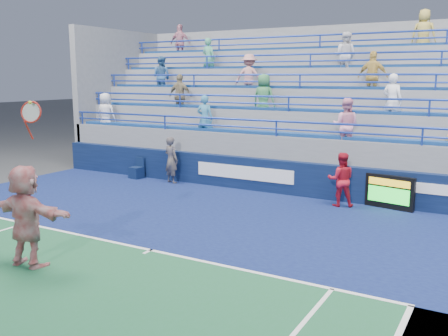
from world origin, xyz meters
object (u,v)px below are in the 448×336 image
Objects in this scene: line_judge at (171,160)px; judge_chair at (137,172)px; ball_girl at (341,180)px; serve_speed_board at (390,192)px; tennis_player at (26,216)px.

judge_chair is at bearing 13.65° from line_judge.
line_judge reaches higher than ball_girl.
judge_chair is at bearing -23.50° from ball_girl.
serve_speed_board is 0.85× the size of line_judge.
tennis_player is at bearing 40.61° from ball_girl.
line_judge is at bearing -23.69° from ball_girl.
judge_chair is at bearing 115.55° from tennis_player.
ball_girl is at bearing -1.69° from judge_chair.
judge_chair is 0.48× the size of ball_girl.
line_judge is (-7.57, -0.20, 0.35)m from serve_speed_board.
judge_chair is (-9.20, -0.17, -0.25)m from serve_speed_board.
line_judge is (-2.19, 7.97, -0.20)m from tennis_player.
line_judge reaches higher than serve_speed_board.
tennis_player is at bearing -64.45° from judge_chair.
tennis_player is 8.27m from line_judge.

